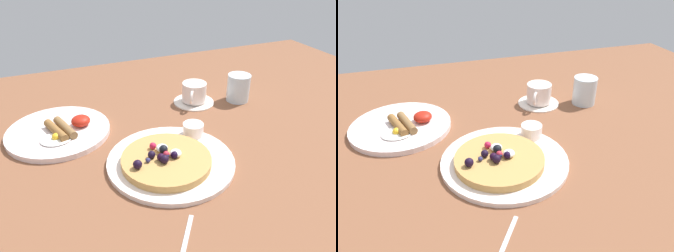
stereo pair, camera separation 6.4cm
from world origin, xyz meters
The scene contains 9 objects.
ground_plane centered at (0.00, 0.00, -1.50)cm, with size 187.65×129.09×3.00cm, color brown.
pancake_plate centered at (1.51, -4.63, 0.54)cm, with size 28.05×28.05×1.08cm, color white.
pancake_with_berries centered at (0.01, -5.70, 2.07)cm, with size 19.40×19.40×3.61cm.
syrup_ramekin centered at (10.49, 2.58, 2.68)cm, with size 5.09×5.09×3.11cm.
breakfast_plate centered at (-19.89, 17.52, 0.69)cm, with size 25.59×25.59×1.38cm, color white.
fried_breakfast centered at (-17.93, 15.54, 2.38)cm, with size 12.84×11.73×2.82cm.
coffee_saucer centered at (19.75, 20.72, 0.35)cm, with size 12.06×12.06×0.71cm, color white.
coffee_cup centered at (19.65, 20.57, 3.59)cm, with size 7.66×9.17×5.56cm.
water_glass centered at (32.73, 17.22, 4.05)cm, with size 6.78×6.78×8.10cm, color silver.
Camera 1 is at (-21.50, -58.62, 43.68)cm, focal length 35.16 mm.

